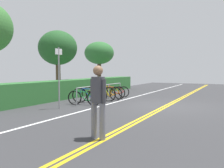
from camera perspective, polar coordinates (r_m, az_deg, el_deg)
The scene contains 16 objects.
ground_plane at distance 11.16m, azimuth 12.75°, elevation -5.20°, with size 37.90×13.34×0.05m, color #353538.
centre_line_yellow_inner at distance 11.13m, azimuth 13.15°, elevation -5.08°, with size 34.11×0.10×0.00m, color gold.
centre_line_yellow_outer at distance 11.17m, azimuth 12.35°, elevation -5.04°, with size 34.11×0.10×0.00m, color gold.
bike_lane_stripe_white at distance 12.06m, azimuth 0.66°, elevation -4.35°, with size 34.11×0.12×0.00m, color white.
bike_rack at distance 12.82m, azimuth -2.44°, elevation -1.15°, with size 4.61×0.05×0.82m.
bicycle_0 at distance 11.26m, azimuth -6.56°, elevation -3.24°, with size 0.52×1.61×0.71m.
bicycle_1 at distance 12.00m, azimuth -5.33°, elevation -2.64°, with size 0.67×1.70×0.78m.
bicycle_2 at distance 12.58m, azimuth -3.19°, elevation -2.35°, with size 0.59×1.82×0.78m.
bicycle_3 at distance 13.05m, azimuth -1.17°, elevation -2.21°, with size 0.46×1.72×0.75m.
bicycle_4 at distance 13.78m, azimuth -0.25°, elevation -1.93°, with size 0.46×1.80×0.74m.
bicycle_5 at distance 14.49m, azimuth 0.83°, elevation -1.77°, with size 0.52×1.66×0.69m.
pedestrian at distance 5.65m, azimuth -3.30°, elevation -3.02°, with size 0.32×0.48×1.72m.
sign_post_near at distance 10.24m, azimuth -12.44°, elevation 2.71°, with size 0.36×0.07×2.55m.
hedge_backdrop at distance 15.37m, azimuth -7.45°, elevation -0.78°, with size 13.56×1.13×1.03m, color #2D6B30.
tree_mid at distance 15.35m, azimuth -12.68°, elevation 8.24°, with size 2.37×2.37×4.02m.
tree_far_right at distance 19.70m, azimuth -3.04°, elevation 7.22°, with size 2.39×2.39×3.88m.
Camera 1 is at (-10.69, -2.74, 1.63)m, focal length 38.71 mm.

